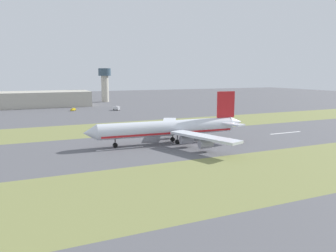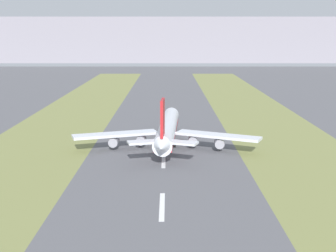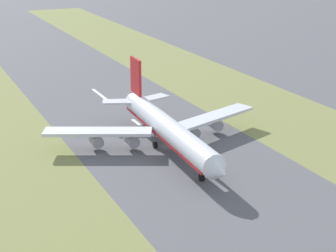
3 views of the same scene
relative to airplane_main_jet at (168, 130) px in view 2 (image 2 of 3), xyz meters
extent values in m
plane|color=#56565B|center=(-1.12, -1.18, -6.02)|extent=(800.00, 800.00, 0.00)
cube|color=olive|center=(-46.12, -1.18, -6.02)|extent=(40.00, 600.00, 0.01)
cube|color=olive|center=(43.88, -1.18, -6.02)|extent=(40.00, 600.00, 0.01)
cube|color=silver|center=(-1.12, -58.10, -6.01)|extent=(1.20, 18.00, 0.01)
cube|color=silver|center=(-1.12, -18.10, -6.01)|extent=(1.20, 18.00, 0.01)
cube|color=silver|center=(-1.12, 21.90, -6.01)|extent=(1.20, 18.00, 0.01)
cylinder|color=silver|center=(0.11, 1.90, 0.18)|extent=(9.17, 56.25, 6.00)
cone|color=silver|center=(1.84, 32.35, 0.18)|extent=(6.15, 5.33, 5.88)
cone|color=silver|center=(-1.65, -29.05, 0.98)|extent=(5.43, 6.28, 5.10)
cube|color=red|center=(0.11, 1.90, -1.47)|extent=(8.74, 54.00, 0.70)
cube|color=silver|center=(-17.77, -4.31, -0.72)|extent=(29.39, 15.00, 0.90)
cube|color=silver|center=(17.17, -6.30, -0.72)|extent=(28.79, 17.80, 0.90)
cylinder|color=#93939E|center=(-9.10, -1.58, -3.17)|extent=(3.47, 4.97, 3.20)
cylinder|color=#93939E|center=(-18.29, -4.56, -3.17)|extent=(3.47, 4.97, 3.20)
cylinder|color=#93939E|center=(8.87, -2.60, -3.17)|extent=(3.47, 4.97, 3.20)
cylinder|color=#93939E|center=(17.65, -6.61, -3.17)|extent=(3.47, 4.97, 3.20)
cube|color=red|center=(-1.37, -24.06, 8.68)|extent=(1.25, 8.03, 11.00)
cube|color=silver|center=(-6.86, -23.74, 1.18)|extent=(10.79, 6.80, 0.60)
cube|color=silver|center=(4.12, -24.37, 1.18)|extent=(10.91, 7.73, 0.60)
cylinder|color=#59595E|center=(1.32, 23.15, -3.52)|extent=(0.50, 0.50, 3.20)
cylinder|color=black|center=(1.32, 23.15, -5.12)|extent=(1.00, 1.85, 1.80)
cylinder|color=#59595E|center=(-2.66, -0.95, -3.52)|extent=(0.50, 0.50, 3.20)
cylinder|color=black|center=(-2.66, -0.95, -5.12)|extent=(1.00, 1.85, 1.80)
cylinder|color=#59595E|center=(2.53, -1.24, -3.52)|extent=(0.50, 0.50, 3.20)
cylinder|color=black|center=(2.53, -1.24, -5.12)|extent=(1.00, 1.85, 1.80)
cube|color=gray|center=(-1.12, 518.82, 23.98)|extent=(800.00, 120.00, 60.00)
camera|label=1|loc=(-116.97, 53.84, 21.65)|focal=35.00mm
camera|label=2|loc=(0.26, -160.50, 33.43)|focal=50.00mm
camera|label=3|loc=(60.93, 130.07, 50.19)|focal=60.00mm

